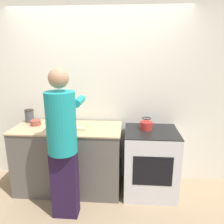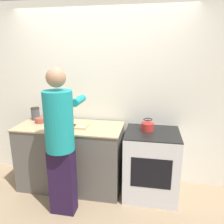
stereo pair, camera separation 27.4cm
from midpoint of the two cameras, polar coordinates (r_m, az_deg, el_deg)
ground_plane at (r=3.11m, az=-7.69°, el=-22.45°), size 12.00×12.00×0.00m
wall_back at (r=3.21m, az=-5.95°, el=4.46°), size 8.00×0.05×2.60m
counter at (r=3.21m, az=-13.61°, el=-11.71°), size 1.45×0.65×0.92m
oven at (r=3.08m, az=7.37°, el=-12.84°), size 0.70×0.63×0.90m
person at (r=2.53m, az=-15.86°, el=-7.19°), size 0.37×0.60×1.75m
cutting_board at (r=2.98m, az=-12.00°, el=-3.92°), size 0.28×0.23×0.02m
knife at (r=2.96m, az=-12.21°, el=-3.87°), size 0.23×0.13×0.01m
kettle at (r=2.93m, az=6.31°, el=-3.31°), size 0.16×0.16×0.16m
bowl_prep at (r=3.19m, az=-16.83°, el=-2.60°), size 0.19×0.19×0.06m
bowl_mixing at (r=3.25m, az=-21.67°, el=-2.64°), size 0.14×0.14×0.07m
canister_jar at (r=3.41m, az=-22.95°, el=-0.96°), size 0.13×0.13×0.18m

